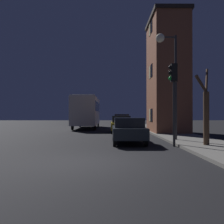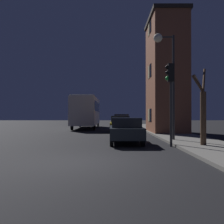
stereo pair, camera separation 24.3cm
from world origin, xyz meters
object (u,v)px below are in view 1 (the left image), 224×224
bus (87,110)px  car_near_lane (128,130)px  bare_tree (206,110)px  car_far_lane (121,121)px  streetlamp (167,60)px  car_mid_lane (121,124)px  traffic_light (173,87)px

bus → car_near_lane: 15.55m
bare_tree → car_far_lane: size_ratio=0.98×
bus → car_near_lane: size_ratio=2.52×
streetlamp → car_near_lane: size_ratio=1.58×
car_near_lane → car_mid_lane: car_mid_lane is taller
streetlamp → bus: streetlamp is taller
traffic_light → car_far_lane: (-1.82, 16.58, -2.10)m
traffic_light → bus: bearing=109.5°
bare_tree → car_mid_lane: bearing=110.9°
bus → car_far_lane: bus is taller
car_far_lane → car_near_lane: bearing=-91.1°
car_near_lane → traffic_light: bearing=-32.2°
streetlamp → car_mid_lane: (-2.43, 7.18, -3.98)m
car_far_lane → bare_tree: bearing=-78.8°
traffic_light → bus: traffic_light is taller
bare_tree → car_mid_lane: size_ratio=0.82×
streetlamp → car_mid_lane: bearing=108.7°
traffic_light → car_near_lane: 3.33m
traffic_light → bus: size_ratio=0.41×
traffic_light → bare_tree: traffic_light is taller
bus → car_far_lane: bearing=2.8°
traffic_light → streetlamp: bearing=84.2°
car_mid_lane → car_near_lane: bearing=-89.5°
bus → car_mid_lane: (3.61, -6.95, -1.32)m
car_far_lane → car_mid_lane: bearing=-93.0°
bus → car_far_lane: size_ratio=2.54×
bare_tree → car_mid_lane: 10.41m
streetlamp → car_far_lane: bearing=98.2°
traffic_light → car_near_lane: traffic_light is taller
traffic_light → car_near_lane: size_ratio=1.04×
car_mid_lane → traffic_light: bearing=-76.9°
car_mid_lane → car_far_lane: bearing=87.0°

